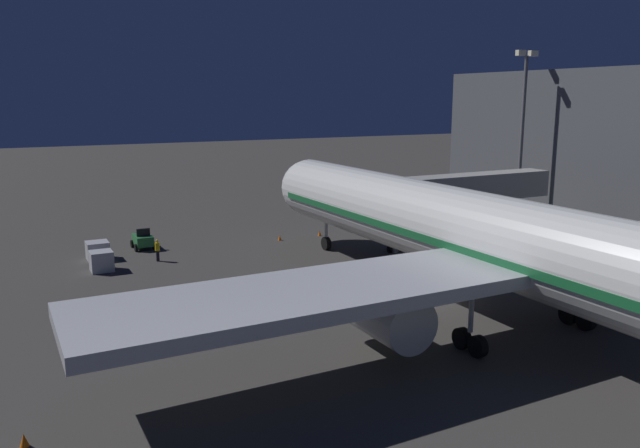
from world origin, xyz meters
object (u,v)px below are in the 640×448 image
Objects in this scene: baggage_container_near_belt at (102,261)px; jet_bridge at (448,190)px; apron_floodlight_mast at (523,125)px; airliner_at_gate at (532,252)px; traffic_cone_wingtip_svc_side at (24,440)px; ground_crew_near_nose_gear at (157,249)px; traffic_cone_nose_starboard at (280,238)px; baggage_tug_spare at (143,240)px; traffic_cone_nose_port at (320,233)px; baggage_container_far_row at (98,251)px.

jet_bridge is at bearing 169.20° from baggage_container_near_belt.
jet_bridge is 1.08× the size of apron_floodlight_mast.
traffic_cone_wingtip_svc_side is (26.23, -0.99, -4.91)m from airliner_at_gate.
jet_bridge is at bearing 165.23° from ground_crew_near_nose_gear.
ground_crew_near_nose_gear is 3.44× the size of traffic_cone_nose_starboard.
apron_floodlight_mast is at bearing 171.07° from baggage_tug_spare.
jet_bridge is at bearing 21.15° from apron_floodlight_mast.
baggage_container_near_belt is at bearing 11.19° from traffic_cone_nose_starboard.
jet_bridge is at bearing -152.07° from traffic_cone_wingtip_svc_side.
apron_floodlight_mast reaches higher than baggage_tug_spare.
baggage_container_near_belt is at bearing -53.83° from airliner_at_gate.
ground_crew_near_nose_gear is at bearing -113.69° from traffic_cone_wingtip_svc_side.
ground_crew_near_nose_gear is 17.02m from traffic_cone_nose_port.
ground_crew_near_nose_gear is at bearing 11.03° from traffic_cone_nose_starboard.
apron_floodlight_mast is at bearing 178.44° from ground_crew_near_nose_gear.
baggage_container_far_row is at bearing 27.38° from baggage_tug_spare.
baggage_container_near_belt is (44.84, -0.13, -9.97)m from apron_floodlight_mast.
baggage_container_far_row is 5.35m from ground_crew_near_nose_gear.
traffic_cone_nose_starboard is at bearing 0.00° from traffic_cone_nose_port.
baggage_tug_spare is 1.37× the size of ground_crew_near_nose_gear.
apron_floodlight_mast is 45.94m from baggage_container_near_belt.
baggage_container_near_belt is 17.48m from traffic_cone_nose_starboard.
apron_floodlight_mast is 45.85m from baggage_container_far_row.
jet_bridge is at bearing 133.56° from traffic_cone_nose_port.
airliner_at_gate is 112.17× the size of traffic_cone_nose_starboard.
apron_floodlight_mast is at bearing -134.08° from airliner_at_gate.
ground_crew_near_nose_gear is 28.87m from traffic_cone_wingtip_svc_side.
baggage_container_far_row is (-0.29, -3.97, -0.03)m from baggage_container_near_belt.
jet_bridge is 26.76m from ground_crew_near_nose_gear.
traffic_cone_wingtip_svc_side is (6.89, 25.46, -0.54)m from baggage_container_near_belt.
ground_crew_near_nose_gear is (-4.71, -0.97, 0.23)m from baggage_container_near_belt.
baggage_container_far_row is at bearing -94.16° from baggage_container_near_belt.
baggage_tug_spare is at bearing -8.93° from apron_floodlight_mast.
apron_floodlight_mast is at bearing 172.76° from traffic_cone_nose_starboard.
baggage_container_far_row is 30.30m from traffic_cone_wingtip_svc_side.
jet_bridge is (-10.91, -20.69, 0.13)m from airliner_at_gate.
ground_crew_near_nose_gear is (-0.12, 5.23, 0.27)m from baggage_tug_spare.
traffic_cone_wingtip_svc_side is at bearing 26.10° from apron_floodlight_mast.
apron_floodlight_mast is 10.04× the size of baggage_container_far_row.
baggage_container_near_belt is 3.18× the size of traffic_cone_wingtip_svc_side.
traffic_cone_nose_port is at bearing -46.44° from jet_bridge.
apron_floodlight_mast is at bearing 174.75° from baggage_container_far_row.
baggage_container_far_row reaches higher than traffic_cone_wingtip_svc_side.
traffic_cone_wingtip_svc_side is at bearing -2.16° from airliner_at_gate.
baggage_container_far_row is (4.31, 2.23, -0.00)m from baggage_tug_spare.
jet_bridge is 28.67m from baggage_tug_spare.
baggage_container_near_belt is at bearing -10.80° from jet_bridge.
baggage_container_far_row is at bearing -1.96° from traffic_cone_nose_starboard.
baggage_tug_spare is at bearing -88.73° from ground_crew_near_nose_gear.
traffic_cone_wingtip_svc_side is (24.03, 28.86, 0.00)m from traffic_cone_nose_starboard.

